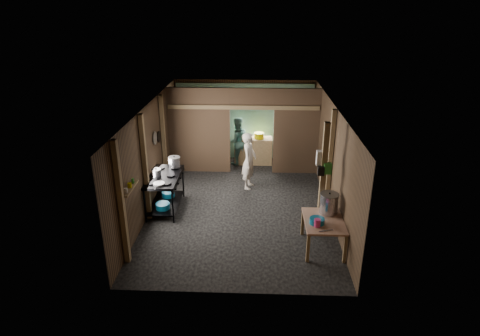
{
  "coord_description": "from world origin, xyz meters",
  "views": [
    {
      "loc": [
        0.39,
        -9.47,
        4.9
      ],
      "look_at": [
        0.0,
        -0.2,
        1.1
      ],
      "focal_mm": 30.52,
      "sensor_mm": 36.0,
      "label": 1
    }
  ],
  "objects_px": {
    "gas_range": "(165,192)",
    "yellow_tub": "(259,135)",
    "cook": "(249,161)",
    "stock_pot": "(329,204)",
    "prep_table": "(323,234)",
    "stove_pot_large": "(174,163)",
    "pink_bucket": "(317,223)"
  },
  "relations": [
    {
      "from": "stock_pot",
      "to": "yellow_tub",
      "type": "relative_size",
      "value": 1.48
    },
    {
      "from": "gas_range",
      "to": "yellow_tub",
      "type": "distance_m",
      "value": 4.06
    },
    {
      "from": "gas_range",
      "to": "prep_table",
      "type": "relative_size",
      "value": 1.37
    },
    {
      "from": "cook",
      "to": "gas_range",
      "type": "bearing_deg",
      "value": 136.88
    },
    {
      "from": "gas_range",
      "to": "stove_pot_large",
      "type": "bearing_deg",
      "value": 72.71
    },
    {
      "from": "gas_range",
      "to": "stove_pot_large",
      "type": "xyz_separation_m",
      "value": [
        0.17,
        0.55,
        0.59
      ]
    },
    {
      "from": "stove_pot_large",
      "to": "pink_bucket",
      "type": "height_order",
      "value": "stove_pot_large"
    },
    {
      "from": "stock_pot",
      "to": "cook",
      "type": "distance_m",
      "value": 3.21
    },
    {
      "from": "stock_pot",
      "to": "gas_range",
      "type": "bearing_deg",
      "value": 161.48
    },
    {
      "from": "pink_bucket",
      "to": "stock_pot",
      "type": "bearing_deg",
      "value": 61.94
    },
    {
      "from": "stove_pot_large",
      "to": "gas_range",
      "type": "bearing_deg",
      "value": -107.29
    },
    {
      "from": "prep_table",
      "to": "yellow_tub",
      "type": "relative_size",
      "value": 3.54
    },
    {
      "from": "prep_table",
      "to": "stove_pot_large",
      "type": "bearing_deg",
      "value": 148.49
    },
    {
      "from": "stock_pot",
      "to": "yellow_tub",
      "type": "bearing_deg",
      "value": 108.1
    },
    {
      "from": "prep_table",
      "to": "stock_pot",
      "type": "xyz_separation_m",
      "value": [
        0.14,
        0.34,
        0.55
      ]
    },
    {
      "from": "prep_table",
      "to": "yellow_tub",
      "type": "xyz_separation_m",
      "value": [
        -1.35,
        4.9,
        0.61
      ]
    },
    {
      "from": "stock_pot",
      "to": "prep_table",
      "type": "bearing_deg",
      "value": -112.1
    },
    {
      "from": "stove_pot_large",
      "to": "cook",
      "type": "relative_size",
      "value": 0.2
    },
    {
      "from": "gas_range",
      "to": "pink_bucket",
      "type": "height_order",
      "value": "gas_range"
    },
    {
      "from": "stock_pot",
      "to": "cook",
      "type": "xyz_separation_m",
      "value": [
        -1.77,
        2.67,
        -0.08
      ]
    },
    {
      "from": "prep_table",
      "to": "pink_bucket",
      "type": "height_order",
      "value": "pink_bucket"
    },
    {
      "from": "stove_pot_large",
      "to": "stock_pot",
      "type": "bearing_deg",
      "value": -26.52
    },
    {
      "from": "stove_pot_large",
      "to": "yellow_tub",
      "type": "distance_m",
      "value": 3.5
    },
    {
      "from": "prep_table",
      "to": "stock_pot",
      "type": "distance_m",
      "value": 0.66
    },
    {
      "from": "yellow_tub",
      "to": "cook",
      "type": "height_order",
      "value": "cook"
    },
    {
      "from": "gas_range",
      "to": "pink_bucket",
      "type": "xyz_separation_m",
      "value": [
        3.53,
        -1.88,
        0.29
      ]
    },
    {
      "from": "gas_range",
      "to": "stock_pot",
      "type": "height_order",
      "value": "stock_pot"
    },
    {
      "from": "cook",
      "to": "pink_bucket",
      "type": "bearing_deg",
      "value": -142.88
    },
    {
      "from": "stove_pot_large",
      "to": "stock_pot",
      "type": "height_order",
      "value": "stove_pot_large"
    },
    {
      "from": "stock_pot",
      "to": "yellow_tub",
      "type": "xyz_separation_m",
      "value": [
        -1.49,
        4.56,
        0.06
      ]
    },
    {
      "from": "gas_range",
      "to": "stove_pot_large",
      "type": "height_order",
      "value": "stove_pot_large"
    },
    {
      "from": "gas_range",
      "to": "cook",
      "type": "height_order",
      "value": "cook"
    }
  ]
}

